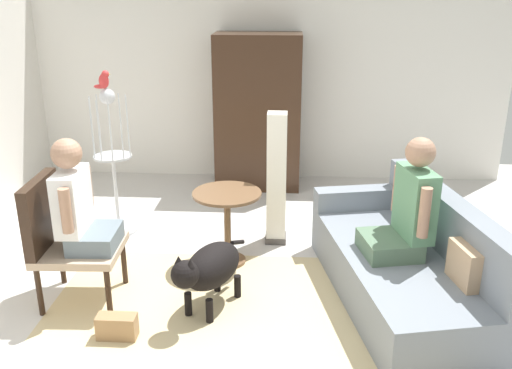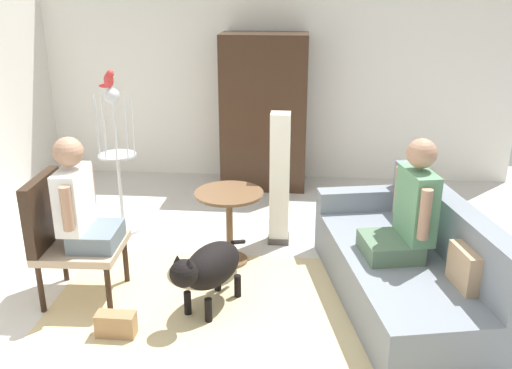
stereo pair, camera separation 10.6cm
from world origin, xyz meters
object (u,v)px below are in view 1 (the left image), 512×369
couch (406,264)px  round_end_table (227,214)px  armchair (61,233)px  armoire_cabinet (258,112)px  handbag (117,327)px  bird_cage_stand (114,168)px  person_on_armchair (78,204)px  parrot (104,80)px  dog (210,268)px  person_on_couch (408,209)px  column_lamp (276,180)px

couch → round_end_table: (-1.46, 0.50, 0.18)m
armchair → armoire_cabinet: bearing=63.7°
handbag → bird_cage_stand: bearing=106.2°
bird_cage_stand → handbag: bird_cage_stand is taller
couch → armchair: bearing=-176.0°
couch → person_on_armchair: bearing=-175.9°
person_on_armchair → parrot: 1.46m
armchair → dog: armchair is taller
dog → parrot: bearing=130.0°
dog → bird_cage_stand: bird_cage_stand is taller
person_on_couch → handbag: person_on_couch is taller
person_on_armchair → round_end_table: size_ratio=1.28×
dog → armoire_cabinet: (0.20, 2.82, 0.56)m
column_lamp → armoire_cabinet: bearing=99.5°
person_on_couch → handbag: 2.28m
bird_cage_stand → column_lamp: (1.58, -0.12, -0.04)m
couch → armoire_cabinet: armoire_cabinet is taller
armchair → round_end_table: 1.38m
round_end_table → handbag: bearing=-119.1°
bird_cage_stand → round_end_table: bearing=-26.8°
dog → armoire_cabinet: 2.88m
armchair → column_lamp: bearing=35.3°
person_on_couch → round_end_table: person_on_couch is taller
couch → person_on_couch: (-0.04, -0.03, 0.48)m
person_on_armchair → armoire_cabinet: (1.19, 2.73, 0.11)m
parrot → handbag: bearing=-73.3°
bird_cage_stand → parrot: size_ratio=8.50×
column_lamp → handbag: column_lamp is taller
armoire_cabinet → round_end_table: bearing=-94.2°
dog → parrot: (-1.14, 1.35, 1.17)m
column_lamp → dog: bearing=-110.8°
couch → bird_cage_stand: (-2.63, 1.09, 0.38)m
person_on_armchair → parrot: size_ratio=5.05×
person_on_couch → round_end_table: (-1.42, 0.53, -0.30)m
person_on_couch → dog: size_ratio=1.09×
couch → bird_cage_stand: bearing=157.6°
person_on_couch → person_on_armchair: bearing=-176.7°
armchair → couch: bearing=4.0°
bird_cage_stand → column_lamp: bird_cage_stand is taller
armoire_cabinet → handbag: armoire_cabinet is taller
couch → handbag: 2.24m
couch → column_lamp: size_ratio=1.71×
person_on_couch → round_end_table: bearing=159.6°
couch → parrot: (-2.65, 1.09, 1.24)m
armoire_cabinet → handbag: bearing=-104.0°
person_on_armchair → bird_cage_stand: bearing=95.8°
person_on_couch → armoire_cabinet: size_ratio=0.50×
parrot → armchair: bearing=-90.6°
parrot → handbag: 2.34m
bird_cage_stand → handbag: bearing=-73.8°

